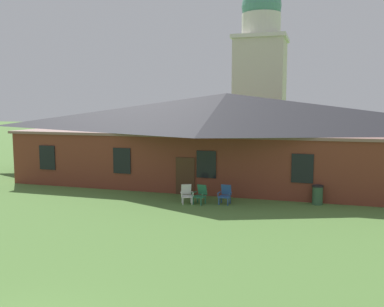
{
  "coord_description": "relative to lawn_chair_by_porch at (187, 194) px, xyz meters",
  "views": [
    {
      "loc": [
        5.85,
        -6.01,
        4.98
      ],
      "look_at": [
        1.14,
        9.36,
        3.11
      ],
      "focal_mm": 38.95,
      "sensor_mm": 36.0,
      "label": 1
    }
  ],
  "objects": [
    {
      "name": "brick_building",
      "position": [
        0.51,
        6.99,
        2.44
      ],
      "size": [
        26.49,
        10.4,
        5.76
      ],
      "color": "brown",
      "rests_on": "ground"
    },
    {
      "name": "dome_tower",
      "position": [
        0.55,
        22.4,
        7.38
      ],
      "size": [
        5.18,
        5.18,
        17.4
      ],
      "color": "beige",
      "rests_on": "ground"
    },
    {
      "name": "lawn_chair_by_porch",
      "position": [
        0.0,
        0.0,
        0.0
      ],
      "size": [
        0.8,
        0.84,
        0.96
      ],
      "color": "silver",
      "rests_on": "ground"
    },
    {
      "name": "lawn_chair_near_door",
      "position": [
        0.7,
        0.13,
        0.0
      ],
      "size": [
        0.73,
        0.78,
        0.96
      ],
      "color": "#28704C",
      "rests_on": "ground"
    },
    {
      "name": "lawn_chair_left_end",
      "position": [
        1.91,
        0.48,
        0.0
      ],
      "size": [
        0.66,
        0.69,
        0.96
      ],
      "color": "#2D5693",
      "rests_on": "ground"
    },
    {
      "name": "trash_bin",
      "position": [
        6.39,
        1.69,
        -0.0
      ],
      "size": [
        0.56,
        0.56,
        0.98
      ],
      "color": "#335638",
      "rests_on": "ground"
    }
  ]
}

